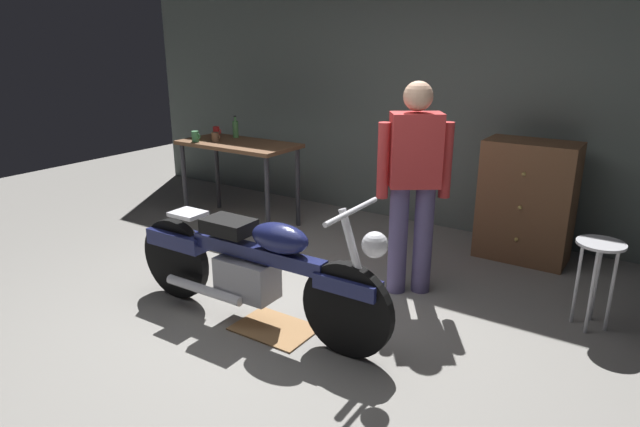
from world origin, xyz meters
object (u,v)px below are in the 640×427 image
mug_green_speckled (195,136)px  shop_stool (598,262)px  person_standing (414,180)px  mug_red_diner (217,132)px  bottle (235,129)px  mug_brown_stoneware (215,137)px  motorcycle (254,265)px  wooden_dresser (527,201)px

mug_green_speckled → shop_stool: bearing=-2.3°
person_standing → mug_red_diner: (-2.73, 0.70, 0.03)m
mug_green_speckled → bottle: bottle is taller
shop_stool → mug_brown_stoneware: mug_brown_stoneware is taller
motorcycle → wooden_dresser: bearing=60.6°
person_standing → shop_stool: bearing=152.4°
motorcycle → bottle: 2.67m
mug_brown_stoneware → wooden_dresser: bearing=13.4°
person_standing → mug_red_diner: bearing=-49.7°
wooden_dresser → mug_green_speckled: wooden_dresser is taller
shop_stool → mug_green_speckled: bearing=177.7°
motorcycle → wooden_dresser: size_ratio=1.99×
wooden_dresser → bottle: bearing=-171.7°
person_standing → mug_green_speckled: person_standing is taller
shop_stool → mug_red_diner: size_ratio=5.62×
mug_brown_stoneware → person_standing: bearing=-10.7°
person_standing → mug_red_diner: size_ratio=14.66×
wooden_dresser → mug_brown_stoneware: 3.23m
shop_stool → wooden_dresser: wooden_dresser is taller
person_standing → shop_stool: person_standing is taller
mug_brown_stoneware → bottle: (0.03, 0.29, 0.05)m
mug_brown_stoneware → shop_stool: bearing=-4.5°
wooden_dresser → mug_brown_stoneware: wooden_dresser is taller
person_standing → mug_green_speckled: 2.71m
motorcycle → bottle: (-1.82, 1.87, 0.55)m
mug_red_diner → bottle: (0.22, 0.08, 0.04)m
person_standing → bottle: (-2.51, 0.77, 0.07)m
motorcycle → mug_green_speckled: bearing=143.6°
wooden_dresser → mug_red_diner: bearing=-170.9°
person_standing → mug_green_speckled: bearing=-42.5°
mug_green_speckled → motorcycle: bearing=-35.7°
bottle → motorcycle: bearing=-45.8°
shop_stool → mug_brown_stoneware: 3.89m
motorcycle → wooden_dresser: wooden_dresser is taller
shop_stool → wooden_dresser: (-0.74, 1.05, 0.05)m
wooden_dresser → mug_green_speckled: bearing=-164.8°
motorcycle → mug_brown_stoneware: size_ratio=19.07×
shop_stool → mug_red_diner: 4.11m
mug_green_speckled → mug_brown_stoneware: (0.15, 0.14, -0.01)m
person_standing → shop_stool: size_ratio=2.61×
mug_red_diner → mug_green_speckled: (0.04, -0.36, 0.00)m
motorcycle → shop_stool: (2.01, 1.28, 0.05)m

